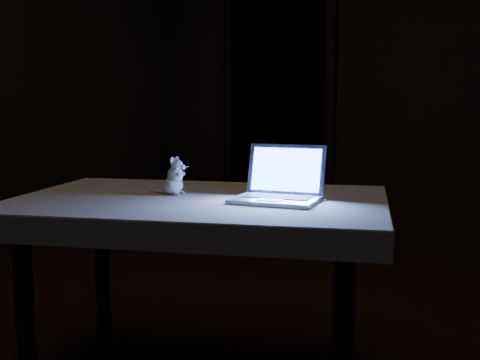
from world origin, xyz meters
The scene contains 6 objects.
back_wall centered at (0.00, 2.50, 1.30)m, with size 4.50×0.04×2.60m, color black.
doorway centered at (-1.10, 2.50, 1.06)m, with size 1.06×0.36×2.13m, color black, non-canonical shape.
table centered at (0.05, -0.02, 0.35)m, with size 1.30×0.84×0.70m, color black, non-canonical shape.
tablecloth centered at (0.13, 0.00, 0.66)m, with size 1.40×0.93×0.09m, color beige, non-canonical shape.
laptop centered at (0.34, 0.05, 0.81)m, with size 0.30×0.27×0.21m, color #ACACB1, non-canonical shape.
plush_mouse centered at (-0.09, -0.01, 0.78)m, with size 0.11×0.11×0.15m, color silver, non-canonical shape.
Camera 1 is at (1.45, -1.80, 1.07)m, focal length 45.00 mm.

